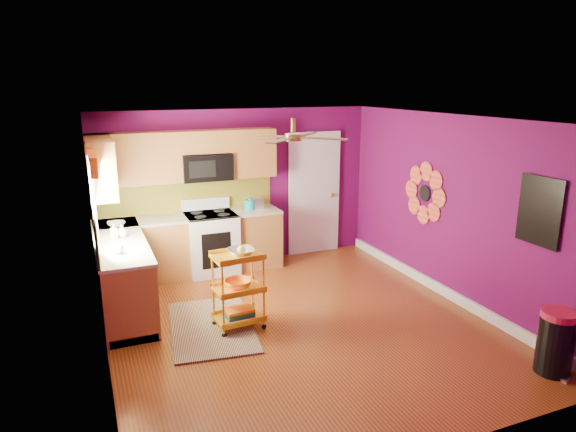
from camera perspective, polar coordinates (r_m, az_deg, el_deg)
name	(u,v)px	position (r m, az deg, el deg)	size (l,w,h in m)	color
ground	(299,323)	(6.51, 1.24, -11.82)	(5.00, 5.00, 0.00)	#682E10
room_envelope	(302,195)	(5.97, 1.56, 2.39)	(4.54, 5.04, 2.52)	#5F0A50
lower_cabinets	(163,259)	(7.63, -13.68, -4.64)	(2.81, 2.31, 0.94)	#925927
electric_range	(211,242)	(8.09, -8.53, -2.91)	(0.76, 0.66, 1.13)	white
upper_cabinetry	(161,161)	(7.67, -13.95, 5.96)	(2.80, 2.30, 1.26)	#925927
left_window	(92,184)	(6.49, -20.92, 3.35)	(0.08, 1.35, 1.08)	white
panel_door	(314,195)	(8.83, 2.90, 2.38)	(0.95, 0.11, 2.15)	white
right_wall_art	(471,200)	(6.93, 19.64, 1.65)	(0.04, 2.74, 1.04)	black
ceiling_fan	(293,136)	(6.04, 0.59, 8.85)	(1.01, 1.01, 0.26)	#BF8C3F
shag_rug	(212,326)	(6.48, -8.49, -12.02)	(0.97, 1.59, 0.02)	black
rolling_cart	(239,286)	(6.22, -5.49, -7.79)	(0.60, 0.46, 1.04)	yellow
trash_can	(556,342)	(6.02, 27.60, -12.32)	(0.42, 0.43, 0.68)	black
teal_kettle	(250,205)	(8.13, -4.24, 1.27)	(0.18, 0.18, 0.21)	teal
toaster	(256,204)	(8.17, -3.55, 1.39)	(0.22, 0.15, 0.18)	beige
soap_bottle_a	(114,231)	(6.98, -18.78, -1.61)	(0.09, 0.09, 0.20)	#EA3F72
soap_bottle_b	(122,231)	(7.03, -17.97, -1.57)	(0.13, 0.13, 0.17)	white
counter_dish	(116,224)	(7.59, -18.54, -0.87)	(0.25, 0.25, 0.06)	white
counter_cup	(118,250)	(6.37, -18.37, -3.56)	(0.13, 0.13, 0.11)	white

